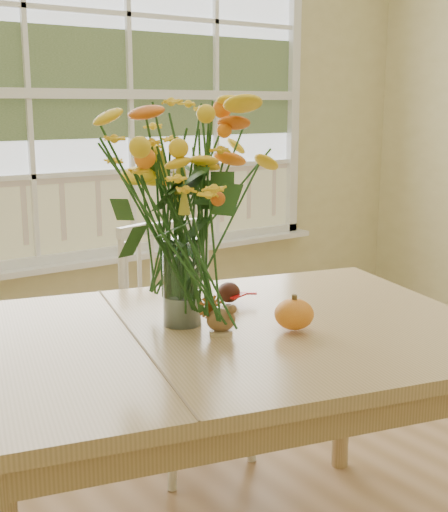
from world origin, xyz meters
TOP-DOWN VIEW (x-y plane):
  - wall_back at (0.00, 2.25)m, footprint 4.00×0.02m
  - window at (0.00, 2.21)m, footprint 2.42×0.12m
  - dining_table at (-0.59, 0.52)m, footprint 1.79×1.47m
  - windsor_chair at (-0.28, 1.30)m, footprint 0.46×0.44m
  - flower_vase at (-0.68, 0.63)m, footprint 0.55×0.55m
  - pumpkin at (-0.44, 0.39)m, footprint 0.12×0.12m
  - turkey_figurine at (-0.64, 0.48)m, footprint 0.11×0.10m
  - dark_gourd at (-0.43, 0.73)m, footprint 0.13×0.09m

SIDE VIEW (x-z plane):
  - windsor_chair at x=-0.28m, z-range 0.06..1.04m
  - dining_table at x=-0.59m, z-range 0.33..1.16m
  - dark_gourd at x=-0.43m, z-range 0.84..0.91m
  - turkey_figurine at x=-0.64m, z-range 0.83..0.93m
  - pumpkin at x=-0.44m, z-range 0.84..0.93m
  - flower_vase at x=-0.68m, z-range 0.90..1.56m
  - wall_back at x=0.00m, z-range 0.00..2.70m
  - window at x=0.00m, z-range 0.66..2.40m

